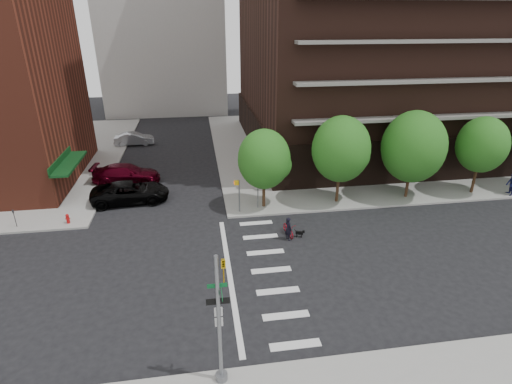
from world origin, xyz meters
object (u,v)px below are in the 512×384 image
at_px(traffic_signal, 220,331).
at_px(parked_car_black, 130,192).
at_px(fire_hydrant, 68,218).
at_px(dog_walker, 288,229).
at_px(pedestrian_far, 511,184).
at_px(parked_car_maroon, 126,174).
at_px(parked_car_silver, 134,139).
at_px(scooter, 288,229).

bearing_deg(traffic_signal, parked_car_black, 107.91).
relative_size(fire_hydrant, dog_walker, 0.44).
bearing_deg(parked_car_black, fire_hydrant, 126.12).
bearing_deg(parked_car_black, pedestrian_far, -101.14).
bearing_deg(traffic_signal, dog_walker, 64.15).
relative_size(parked_car_maroon, pedestrian_far, 3.16).
xyz_separation_m(parked_car_black, parked_car_silver, (-1.69, 16.21, -0.11)).
bearing_deg(parked_car_maroon, parked_car_silver, 9.01).
bearing_deg(dog_walker, pedestrian_far, -101.07).
xyz_separation_m(traffic_signal, pedestrian_far, (25.22, 14.99, -1.61)).
xyz_separation_m(traffic_signal, parked_car_black, (-6.04, 18.70, -1.85)).
height_order(traffic_signal, parked_car_black, traffic_signal).
relative_size(fire_hydrant, pedestrian_far, 0.39).
xyz_separation_m(scooter, pedestrian_far, (19.79, 3.50, 0.63)).
distance_m(fire_hydrant, parked_car_silver, 19.75).
distance_m(parked_car_maroon, scooter, 16.91).
distance_m(parked_car_maroon, parked_car_silver, 11.93).
bearing_deg(scooter, dog_walker, -113.78).
height_order(parked_car_silver, scooter, parked_car_silver).
bearing_deg(dog_walker, parked_car_silver, 5.62).
xyz_separation_m(dog_walker, pedestrian_far, (19.96, 4.13, 0.25)).
height_order(traffic_signal, fire_hydrant, traffic_signal).
bearing_deg(pedestrian_far, parked_car_maroon, -88.61).
xyz_separation_m(fire_hydrant, parked_car_silver, (2.30, 19.62, 0.19)).
distance_m(traffic_signal, parked_car_maroon, 24.10).
relative_size(parked_car_silver, pedestrian_far, 2.40).
relative_size(traffic_signal, fire_hydrant, 8.20).
height_order(fire_hydrant, parked_car_maroon, parked_car_maroon).
bearing_deg(parked_car_silver, dog_walker, -155.11).
xyz_separation_m(parked_car_silver, scooter, (13.16, -23.42, -0.28)).
bearing_deg(scooter, parked_car_maroon, 128.22).
distance_m(scooter, pedestrian_far, 20.11).
bearing_deg(scooter, parked_car_silver, 110.48).
distance_m(parked_car_black, parked_car_silver, 16.30).
relative_size(fire_hydrant, parked_car_black, 0.12).
xyz_separation_m(parked_car_silver, pedestrian_far, (32.95, -19.92, 0.35)).
bearing_deg(pedestrian_far, scooter, -64.60).
height_order(fire_hydrant, dog_walker, dog_walker).
bearing_deg(pedestrian_far, traffic_signal, -43.90).
height_order(parked_car_maroon, scooter, parked_car_maroon).
distance_m(fire_hydrant, parked_car_maroon, 8.31).
xyz_separation_m(parked_car_black, parked_car_maroon, (-0.90, 4.31, 0.01)).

